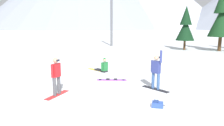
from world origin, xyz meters
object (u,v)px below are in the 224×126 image
(snowboarder_background, at_px, (103,67))
(pine_tree_leaning, at_px, (186,26))
(pine_tree_slender, at_px, (222,15))
(snowboarder_foreground, at_px, (56,76))
(loose_snowboard_near_left, at_px, (112,80))
(ski_lift_tower, at_px, (112,9))
(snowboarder_midground, at_px, (156,71))
(backpack_blue, at_px, (157,104))

(snowboarder_background, bearing_deg, pine_tree_leaning, 68.80)
(pine_tree_slender, bearing_deg, snowboarder_foreground, -117.04)
(loose_snowboard_near_left, height_order, pine_tree_slender, pine_tree_slender)
(loose_snowboard_near_left, bearing_deg, snowboarder_foreground, -116.77)
(snowboarder_foreground, distance_m, pine_tree_slender, 23.36)
(pine_tree_leaning, bearing_deg, snowboarder_background, -111.20)
(snowboarder_foreground, height_order, ski_lift_tower, ski_lift_tower)
(snowboarder_midground, bearing_deg, backpack_blue, -82.90)
(pine_tree_slender, bearing_deg, loose_snowboard_near_left, -117.09)
(loose_snowboard_near_left, xyz_separation_m, ski_lift_tower, (-6.03, 19.83, 5.67))
(snowboarder_background, bearing_deg, backpack_blue, -52.31)
(snowboarder_foreground, height_order, loose_snowboard_near_left, snowboarder_foreground)
(snowboarder_background, xyz_separation_m, loose_snowboard_near_left, (1.25, -2.01, -0.33))
(ski_lift_tower, bearing_deg, backpack_blue, -68.91)
(snowboarder_foreground, distance_m, pine_tree_leaning, 21.71)
(snowboarder_background, height_order, backpack_blue, snowboarder_background)
(snowboarder_midground, bearing_deg, loose_snowboard_near_left, 158.15)
(pine_tree_slender, bearing_deg, pine_tree_leaning, 178.95)
(snowboarder_background, bearing_deg, ski_lift_tower, 105.01)
(backpack_blue, relative_size, ski_lift_tower, 0.05)
(loose_snowboard_near_left, xyz_separation_m, pine_tree_slender, (8.84, 17.28, 4.42))
(backpack_blue, bearing_deg, loose_snowboard_near_left, 130.67)
(loose_snowboard_near_left, bearing_deg, snowboarder_midground, -21.85)
(pine_tree_leaning, bearing_deg, ski_lift_tower, 167.01)
(snowboarder_background, xyz_separation_m, pine_tree_leaning, (5.95, 15.35, 2.75))
(snowboarder_foreground, distance_m, ski_lift_tower, 24.01)
(backpack_blue, relative_size, pine_tree_leaning, 0.09)
(loose_snowboard_near_left, distance_m, ski_lift_tower, 21.48)
(snowboarder_background, height_order, loose_snowboard_near_left, snowboarder_background)
(loose_snowboard_near_left, bearing_deg, ski_lift_tower, 106.92)
(snowboarder_foreground, relative_size, snowboarder_background, 1.00)
(pine_tree_leaning, bearing_deg, snowboarder_midground, -96.38)
(pine_tree_slender, distance_m, pine_tree_leaning, 4.35)
(backpack_blue, bearing_deg, pine_tree_leaning, 85.14)
(ski_lift_tower, bearing_deg, snowboarder_midground, -67.46)
(snowboarder_midground, relative_size, ski_lift_tower, 0.20)
(snowboarder_background, bearing_deg, snowboarder_foreground, -94.41)
(snowboarder_foreground, xyz_separation_m, pine_tree_leaning, (6.36, 20.65, 2.16))
(snowboarder_midground, distance_m, ski_lift_tower, 23.10)
(loose_snowboard_near_left, bearing_deg, pine_tree_slender, 62.91)
(snowboarder_foreground, relative_size, backpack_blue, 3.33)
(backpack_blue, distance_m, ski_lift_tower, 25.52)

